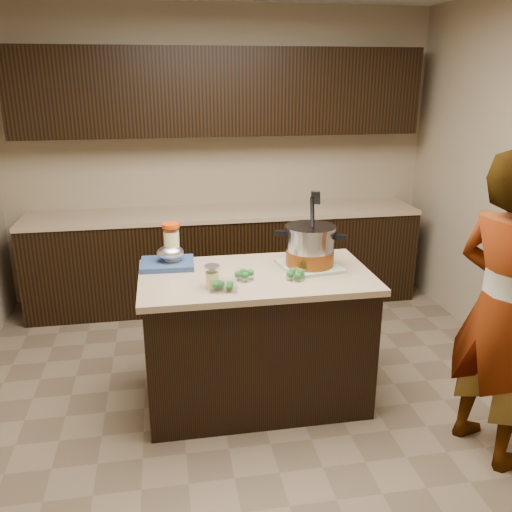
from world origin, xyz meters
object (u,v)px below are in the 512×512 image
Objects in this scene: island at (256,338)px; person at (503,311)px; stock_pot at (310,248)px; lemonade_pitcher at (172,246)px.

island is 0.83× the size of person.
island is at bearing -146.71° from stock_pot.
stock_pot is 0.90m from lemonade_pitcher.
person reaches higher than lemonade_pitcher.
island is 0.69m from stock_pot.
person is at bearing -19.85° from stock_pot.
lemonade_pitcher is at bearing 45.30° from person.
stock_pot is 0.27× the size of person.
person reaches higher than stock_pot.
lemonade_pitcher is (-0.51, 0.27, 0.58)m from island.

